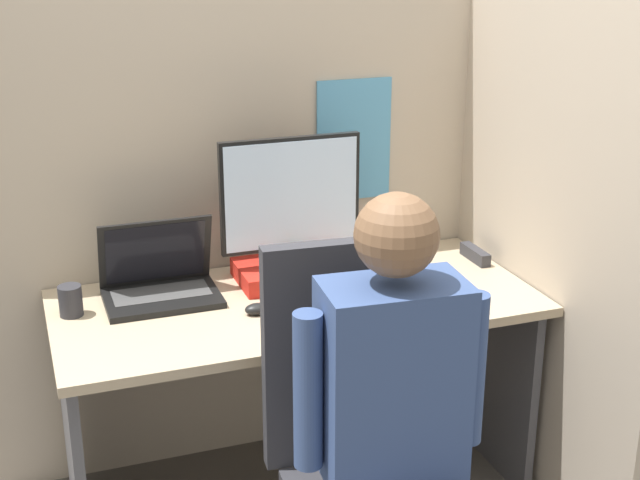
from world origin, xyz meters
TOP-DOWN VIEW (x-y plane):
  - cubicle_panel_back at (0.00, 0.71)m, footprint 2.00×0.05m
  - cubicle_panel_right at (0.77, 0.27)m, footprint 0.04×1.32m
  - desk at (0.00, 0.34)m, footprint 1.50×0.68m
  - paper_box at (0.04, 0.50)m, footprint 0.36×0.24m
  - monitor at (0.04, 0.50)m, footprint 0.46×0.18m
  - laptop at (-0.40, 0.49)m, footprint 0.35×0.25m
  - mouse at (-0.15, 0.27)m, footprint 0.07×0.05m
  - stapler at (0.69, 0.45)m, footprint 0.04×0.16m
  - carrot_toy at (0.14, 0.13)m, footprint 0.05×0.16m
  - office_chair at (-0.01, -0.27)m, footprint 0.53×0.58m
  - person at (0.00, -0.45)m, footprint 0.48×0.46m
  - coffee_mug at (0.38, 0.55)m, footprint 0.08×0.08m
  - pen_cup at (-0.67, 0.45)m, footprint 0.07×0.07m

SIDE VIEW (x-z plane):
  - office_chair at x=-0.01m, z-range -0.01..1.06m
  - desk at x=0.00m, z-range 0.19..0.90m
  - person at x=0.00m, z-range 0.09..1.36m
  - mouse at x=-0.15m, z-range 0.71..0.75m
  - stapler at x=0.69m, z-range 0.71..0.76m
  - carrot_toy at x=0.14m, z-range 0.71..0.76m
  - paper_box at x=0.04m, z-range 0.71..0.77m
  - pen_cup at x=-0.67m, z-range 0.71..0.81m
  - laptop at x=-0.40m, z-range 0.64..0.89m
  - coffee_mug at x=0.38m, z-range 0.71..0.82m
  - cubicle_panel_right at x=0.77m, z-range 0.00..1.67m
  - cubicle_panel_back at x=0.00m, z-range 0.00..1.67m
  - monitor at x=0.04m, z-range 0.78..1.20m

